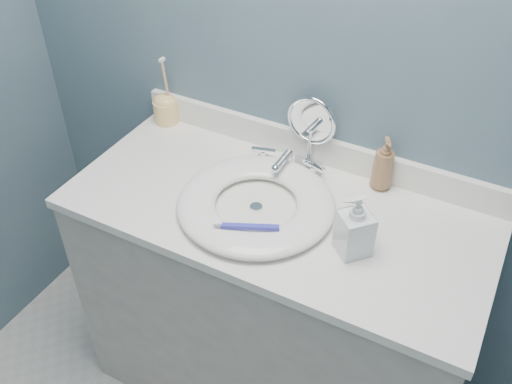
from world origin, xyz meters
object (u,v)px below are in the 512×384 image
Objects in this scene: soap_bottle_amber at (384,164)px; soap_bottle_clear at (356,224)px; toothbrush_holder at (166,107)px; makeup_mirror at (311,128)px.

soap_bottle_amber is 0.94× the size of soap_bottle_clear.
soap_bottle_amber is 0.70× the size of toothbrush_holder.
soap_bottle_amber is 0.77m from toothbrush_holder.
makeup_mirror is 0.24m from soap_bottle_amber.
toothbrush_holder is (-0.77, 0.00, -0.03)m from soap_bottle_amber.
soap_bottle_clear is (0.26, -0.30, -0.04)m from makeup_mirror.
makeup_mirror is 1.39× the size of soap_bottle_amber.
soap_bottle_clear is at bearing -115.05° from soap_bottle_amber.
soap_bottle_amber is at bearing 0.26° from makeup_mirror.
toothbrush_holder is at bearing 150.79° from soap_bottle_amber.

